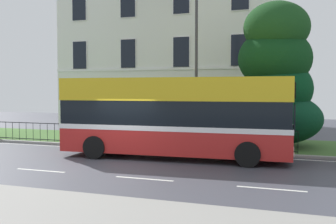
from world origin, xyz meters
The scene contains 6 objects.
ground_plane centered at (0.00, 1.04, -0.02)m, with size 60.00×56.00×0.18m.
georgian_townhouse centered at (-2.58, 16.22, 6.50)m, with size 14.94×11.19×12.70m.
iron_verge_railing centered at (-2.58, 4.40, 0.62)m, with size 18.23×0.04×0.97m.
evergreen_tree centered at (5.42, 6.63, 3.35)m, with size 4.17×4.17×6.95m.
single_decker_bus centered at (1.68, 2.29, 1.76)m, with size 9.66×2.89×3.36m.
street_lamp_post centered at (1.77, 5.20, 4.51)m, with size 0.36×0.24×7.78m.
Camera 1 is at (7.09, -13.81, 2.90)m, focal length 43.63 mm.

